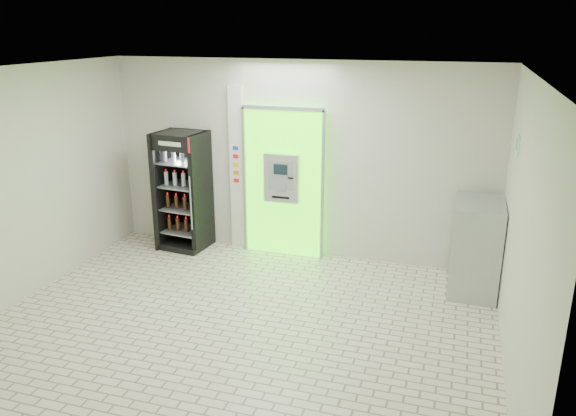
% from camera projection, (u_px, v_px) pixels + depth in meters
% --- Properties ---
extents(ground, '(6.00, 6.00, 0.00)m').
position_uv_depth(ground, '(239.00, 327.00, 6.76)').
color(ground, beige).
rests_on(ground, ground).
extents(room_shell, '(6.00, 6.00, 6.00)m').
position_uv_depth(room_shell, '(234.00, 180.00, 6.19)').
color(room_shell, beige).
rests_on(room_shell, ground).
extents(atm_assembly, '(1.30, 0.24, 2.33)m').
position_uv_depth(atm_assembly, '(284.00, 182.00, 8.64)').
color(atm_assembly, '#45FC0D').
rests_on(atm_assembly, ground).
extents(pillar, '(0.22, 0.11, 2.60)m').
position_uv_depth(pillar, '(237.00, 169.00, 8.86)').
color(pillar, silver).
rests_on(pillar, ground).
extents(beverage_cooler, '(0.78, 0.72, 1.90)m').
position_uv_depth(beverage_cooler, '(183.00, 193.00, 8.97)').
color(beverage_cooler, black).
rests_on(beverage_cooler, ground).
extents(steel_cabinet, '(0.64, 0.95, 1.26)m').
position_uv_depth(steel_cabinet, '(476.00, 247.00, 7.53)').
color(steel_cabinet, '#A9ABB0').
rests_on(steel_cabinet, ground).
extents(exit_sign, '(0.02, 0.22, 0.26)m').
position_uv_depth(exit_sign, '(517.00, 146.00, 6.52)').
color(exit_sign, white).
rests_on(exit_sign, room_shell).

